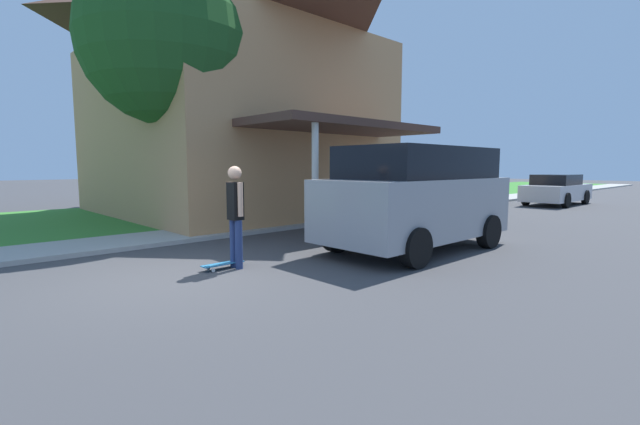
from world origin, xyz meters
TOP-DOWN VIEW (x-y plane):
  - ground_plane at (0.00, 0.00)m, footprint 120.00×120.00m
  - lawn at (-8.00, 6.00)m, footprint 10.00×80.00m
  - sidewalk at (-3.60, 6.00)m, footprint 1.80×80.00m
  - house at (-7.76, 5.99)m, footprint 12.43×9.12m
  - lawn_tree_near at (-4.93, 2.32)m, footprint 4.53×4.53m
  - suv_parked at (1.35, 4.88)m, footprint 2.19×4.47m
  - car_down_street at (-0.42, 18.77)m, footprint 1.88×4.47m
  - skateboarder at (0.17, 1.18)m, footprint 0.41×0.24m
  - skateboard at (0.06, 0.96)m, footprint 0.21×0.77m

SIDE VIEW (x-z plane):
  - ground_plane at x=0.00m, z-range 0.00..0.00m
  - lawn at x=-8.00m, z-range 0.00..0.08m
  - sidewalk at x=-3.60m, z-range 0.00..0.10m
  - skateboard at x=0.06m, z-range 0.03..0.13m
  - car_down_street at x=-0.42m, z-range -0.01..1.40m
  - skateboarder at x=0.17m, z-range 0.11..1.90m
  - suv_parked at x=1.35m, z-range 0.06..2.24m
  - house at x=-7.76m, z-range 0.24..9.09m
  - lawn_tree_near at x=-4.93m, z-range 1.46..8.78m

